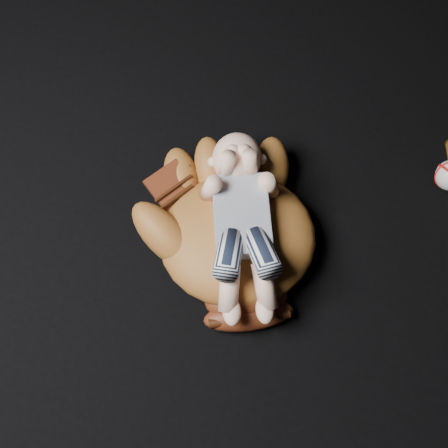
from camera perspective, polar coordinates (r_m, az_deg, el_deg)
name	(u,v)px	position (r m, az deg, el deg)	size (l,w,h in m)	color
baseball_glove	(238,235)	(1.11, 1.40, -1.09)	(0.39, 0.45, 0.14)	brown
newborn_baby	(243,228)	(1.06, 1.95, -0.43)	(0.17, 0.38, 0.15)	#EBB397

